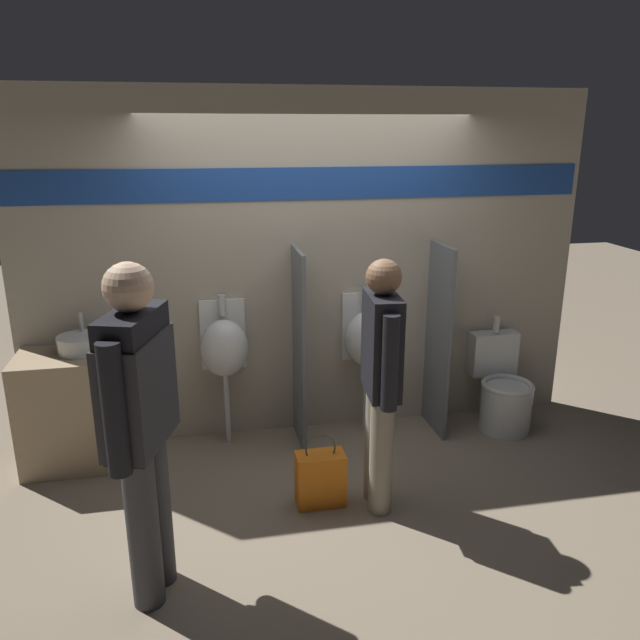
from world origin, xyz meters
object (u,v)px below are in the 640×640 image
object	(u,v)px
urinal_far	(367,339)
toilet	(502,392)
sink_basin	(81,344)
person_with_lanyard	(381,376)
shopping_bag	(320,478)
cell_phone	(107,357)
person_in_vest	(140,413)
urinal_near_counter	(224,348)

from	to	relation	value
urinal_far	toilet	xyz separation A→B (m)	(1.13, -0.18, -0.49)
sink_basin	person_with_lanyard	distance (m)	2.19
urinal_far	shopping_bag	world-z (taller)	urinal_far
urinal_far	shopping_bag	distance (m)	1.30
toilet	shopping_bag	distance (m)	1.90
sink_basin	shopping_bag	bearing A→B (deg)	-30.71
cell_phone	person_with_lanyard	xyz separation A→B (m)	(1.75, -0.86, 0.06)
person_in_vest	person_with_lanyard	bearing A→B (deg)	-50.67
urinal_far	toilet	world-z (taller)	urinal_far
urinal_near_counter	urinal_far	world-z (taller)	same
sink_basin	cell_phone	xyz separation A→B (m)	(0.20, -0.15, -0.06)
cell_phone	toilet	distance (m)	3.14
cell_phone	shopping_bag	distance (m)	1.72
sink_basin	urinal_near_counter	size ratio (longest dim) A/B	0.27
urinal_far	shopping_bag	bearing A→B (deg)	-119.95
sink_basin	person_in_vest	world-z (taller)	person_in_vest
cell_phone	person_in_vest	world-z (taller)	person_in_vest
cell_phone	urinal_near_counter	bearing A→B (deg)	14.91
urinal_far	person_with_lanyard	distance (m)	1.10
person_with_lanyard	shopping_bag	bearing A→B (deg)	83.59
person_in_vest	shopping_bag	distance (m)	1.49
urinal_far	person_with_lanyard	size ratio (longest dim) A/B	0.71
sink_basin	person_in_vest	bearing A→B (deg)	-71.00
toilet	person_with_lanyard	distance (m)	1.72
sink_basin	urinal_near_counter	world-z (taller)	urinal_near_counter
toilet	person_with_lanyard	world-z (taller)	person_with_lanyard
sink_basin	person_in_vest	size ratio (longest dim) A/B	0.18
urinal_far	urinal_near_counter	bearing A→B (deg)	180.00
person_in_vest	toilet	bearing A→B (deg)	-44.28
sink_basin	urinal_far	distance (m)	2.16
urinal_near_counter	person_in_vest	xyz separation A→B (m)	(-0.48, -1.63, 0.26)
toilet	person_in_vest	bearing A→B (deg)	-152.09
sink_basin	shopping_bag	distance (m)	1.97
cell_phone	person_in_vest	size ratio (longest dim) A/B	0.08
person_in_vest	person_with_lanyard	world-z (taller)	person_in_vest
cell_phone	shopping_bag	size ratio (longest dim) A/B	0.28
urinal_far	toilet	size ratio (longest dim) A/B	1.32
cell_phone	urinal_far	size ratio (longest dim) A/B	0.12
cell_phone	sink_basin	bearing A→B (deg)	141.77
sink_basin	person_in_vest	distance (m)	1.66
urinal_near_counter	person_in_vest	distance (m)	1.72
toilet	shopping_bag	bearing A→B (deg)	-154.24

